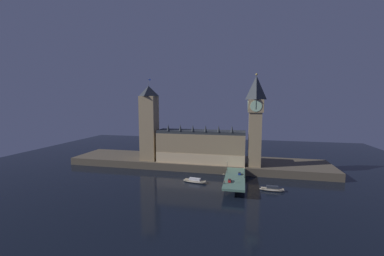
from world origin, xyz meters
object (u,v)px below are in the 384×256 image
(pedestrian_far_rail, at_px, (227,172))
(boat_downstream, at_px, (272,189))
(clock_tower, at_px, (255,118))
(victoria_tower, at_px, (149,123))
(car_southbound_trail, at_px, (240,174))
(car_northbound_trail, at_px, (230,181))
(street_lamp_far, at_px, (227,164))
(street_lamp_mid, at_px, (245,171))
(street_lamp_near, at_px, (224,177))
(boat_upstream, at_px, (195,181))
(pedestrian_near_rail, at_px, (224,182))

(pedestrian_far_rail, distance_m, boat_downstream, 32.02)
(boat_downstream, bearing_deg, clock_tower, 105.65)
(victoria_tower, bearing_deg, boat_downstream, -20.87)
(boat_downstream, bearing_deg, car_southbound_trail, 152.72)
(clock_tower, distance_m, car_northbound_trail, 57.83)
(street_lamp_far, bearing_deg, pedestrian_far_rail, -86.71)
(clock_tower, distance_m, pedestrian_far_rail, 47.79)
(car_northbound_trail, bearing_deg, boat_downstream, 12.76)
(car_southbound_trail, height_order, street_lamp_mid, street_lamp_mid)
(car_northbound_trail, height_order, car_southbound_trail, car_northbound_trail)
(street_lamp_far, bearing_deg, victoria_tower, 164.90)
(pedestrian_far_rail, bearing_deg, street_lamp_far, 93.29)
(street_lamp_near, distance_m, street_lamp_mid, 19.23)
(car_northbound_trail, relative_size, boat_upstream, 0.27)
(car_northbound_trail, height_order, boat_upstream, car_northbound_trail)
(clock_tower, xyz_separation_m, street_lamp_near, (-19.67, -45.99, -33.65))
(car_southbound_trail, distance_m, boat_upstream, 31.21)
(car_southbound_trail, relative_size, street_lamp_far, 0.55)
(car_southbound_trail, relative_size, pedestrian_near_rail, 2.20)
(car_southbound_trail, relative_size, street_lamp_mid, 0.57)
(clock_tower, bearing_deg, boat_downstream, -74.35)
(clock_tower, relative_size, pedestrian_far_rail, 45.13)
(street_lamp_near, bearing_deg, street_lamp_mid, 49.96)
(street_lamp_mid, bearing_deg, car_northbound_trail, -132.01)
(clock_tower, bearing_deg, car_southbound_trail, -113.12)
(car_southbound_trail, xyz_separation_m, pedestrian_far_rail, (-8.68, 1.31, 0.15))
(clock_tower, height_order, pedestrian_far_rail, clock_tower)
(victoria_tower, bearing_deg, boat_upstream, -34.67)
(car_northbound_trail, bearing_deg, clock_tower, 68.39)
(victoria_tower, distance_m, boat_upstream, 67.62)
(street_lamp_far, height_order, boat_downstream, street_lamp_far)
(car_southbound_trail, bearing_deg, car_northbound_trail, -109.29)
(street_lamp_far, distance_m, boat_upstream, 27.00)
(victoria_tower, bearing_deg, car_northbound_trail, -31.22)
(pedestrian_near_rail, xyz_separation_m, pedestrian_far_rail, (0.00, 21.48, -0.13))
(pedestrian_far_rail, bearing_deg, victoria_tower, 159.68)
(pedestrian_far_rail, bearing_deg, car_southbound_trail, -8.60)
(boat_downstream, bearing_deg, street_lamp_far, 147.50)
(car_southbound_trail, relative_size, boat_upstream, 0.22)
(pedestrian_near_rail, bearing_deg, clock_tower, 66.81)
(street_lamp_far, bearing_deg, street_lamp_near, -90.00)
(pedestrian_near_rail, xyz_separation_m, boat_upstream, (-21.50, 14.42, -5.83))
(car_southbound_trail, height_order, street_lamp_near, street_lamp_near)
(pedestrian_near_rail, distance_m, boat_downstream, 31.26)
(pedestrian_far_rail, distance_m, street_lamp_mid, 14.69)
(car_northbound_trail, distance_m, boat_upstream, 27.25)
(pedestrian_far_rail, bearing_deg, boat_upstream, -161.82)
(street_lamp_mid, height_order, street_lamp_far, street_lamp_far)
(street_lamp_near, bearing_deg, car_northbound_trail, 54.64)
(car_northbound_trail, xyz_separation_m, boat_downstream, (26.30, 5.95, -5.57))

